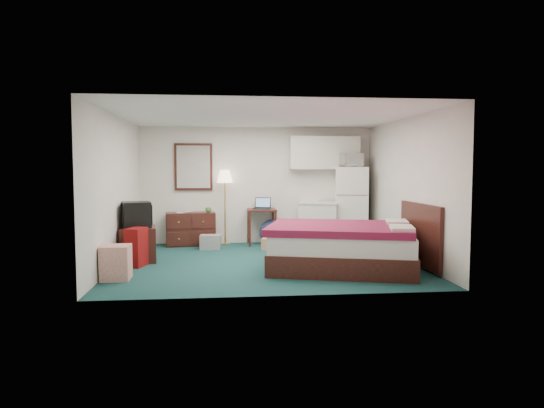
{
  "coord_description": "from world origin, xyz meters",
  "views": [
    {
      "loc": [
        -0.72,
        -8.25,
        1.61
      ],
      "look_at": [
        0.13,
        0.16,
        0.99
      ],
      "focal_mm": 32.0,
      "sensor_mm": 36.0,
      "label": 1
    }
  ],
  "objects": [
    {
      "name": "mug",
      "position": [
        -1.04,
        1.97,
        0.76
      ],
      "size": [
        0.13,
        0.11,
        0.13
      ],
      "primitive_type": "imported",
      "rotation": [
        0.0,
        0.0,
        0.07
      ],
      "color": "#438237",
      "rests_on": "dresser"
    },
    {
      "name": "retail_box",
      "position": [
        -2.28,
        -1.11,
        0.25
      ],
      "size": [
        0.41,
        0.41,
        0.5
      ],
      "primitive_type": null,
      "rotation": [
        0.0,
        0.0,
        0.02
      ],
      "color": "silver",
      "rests_on": "floor"
    },
    {
      "name": "microwave",
      "position": [
        2.0,
        1.89,
        1.82
      ],
      "size": [
        0.57,
        0.39,
        0.35
      ],
      "primitive_type": "imported",
      "rotation": [
        0.0,
        0.0,
        -0.2
      ],
      "color": "white",
      "rests_on": "fridge"
    },
    {
      "name": "kitchen_counter",
      "position": [
        1.31,
        1.91,
        0.43
      ],
      "size": [
        0.94,
        0.81,
        0.87
      ],
      "primitive_type": null,
      "rotation": [
        0.0,
        0.0,
        -0.31
      ],
      "color": "silver",
      "rests_on": "floor"
    },
    {
      "name": "tv_stand",
      "position": [
        -2.21,
        0.29,
        0.3
      ],
      "size": [
        0.69,
        0.74,
        0.6
      ],
      "primitive_type": null,
      "rotation": [
        0.0,
        0.0,
        0.15
      ],
      "color": "black",
      "rests_on": "floor"
    },
    {
      "name": "crt_tv",
      "position": [
        -2.22,
        0.3,
        0.82
      ],
      "size": [
        0.58,
        0.61,
        0.44
      ],
      "primitive_type": null,
      "rotation": [
        0.0,
        0.0,
        0.24
      ],
      "color": "black",
      "rests_on": "tv_stand"
    },
    {
      "name": "dresser",
      "position": [
        -1.41,
        1.98,
        0.35
      ],
      "size": [
        1.07,
        0.58,
        0.69
      ],
      "primitive_type": null,
      "rotation": [
        0.0,
        0.0,
        0.12
      ],
      "color": "black",
      "rests_on": "floor"
    },
    {
      "name": "floor_lamp",
      "position": [
        -0.69,
        2.05,
        0.79
      ],
      "size": [
        0.41,
        0.41,
        1.58
      ],
      "primitive_type": null,
      "rotation": [
        0.0,
        0.0,
        -0.21
      ],
      "color": "gold",
      "rests_on": "floor"
    },
    {
      "name": "laptop",
      "position": [
        0.09,
        1.94,
        0.88
      ],
      "size": [
        0.4,
        0.35,
        0.23
      ],
      "primitive_type": null,
      "rotation": [
        0.0,
        0.0,
        -0.26
      ],
      "color": "black",
      "rests_on": "desk"
    },
    {
      "name": "suitcase",
      "position": [
        -2.15,
        -0.15,
        0.32
      ],
      "size": [
        0.35,
        0.45,
        0.64
      ],
      "primitive_type": null,
      "rotation": [
        0.0,
        0.0,
        -0.29
      ],
      "color": "#65080A",
      "rests_on": "floor"
    },
    {
      "name": "ceiling",
      "position": [
        0.0,
        0.0,
        2.5
      ],
      "size": [
        5.0,
        4.5,
        0.01
      ],
      "primitive_type": "cube",
      "color": "silver",
      "rests_on": "walls"
    },
    {
      "name": "bed",
      "position": [
        1.17,
        -0.72,
        0.35
      ],
      "size": [
        2.59,
        2.25,
        0.71
      ],
      "primitive_type": null,
      "rotation": [
        0.0,
        0.0,
        -0.27
      ],
      "color": "maroon",
      "rests_on": "floor"
    },
    {
      "name": "cardboard_box_a",
      "position": [
        0.18,
        1.25,
        0.12
      ],
      "size": [
        0.33,
        0.31,
        0.23
      ],
      "primitive_type": null,
      "rotation": [
        0.0,
        0.0,
        -0.35
      ],
      "color": "tan",
      "rests_on": "floor"
    },
    {
      "name": "desk",
      "position": [
        0.08,
        1.93,
        0.38
      ],
      "size": [
        0.6,
        0.6,
        0.76
      ],
      "primitive_type": null,
      "rotation": [
        0.0,
        0.0,
        -0.0
      ],
      "color": "black",
      "rests_on": "floor"
    },
    {
      "name": "floor",
      "position": [
        0.0,
        0.0,
        0.0
      ],
      "size": [
        5.0,
        4.5,
        0.01
      ],
      "primitive_type": "cube",
      "color": "#1A4144",
      "rests_on": "ground"
    },
    {
      "name": "fridge",
      "position": [
        2.02,
        1.88,
        0.82
      ],
      "size": [
        0.83,
        0.83,
        1.65
      ],
      "primitive_type": null,
      "rotation": [
        0.0,
        0.0,
        -0.26
      ],
      "color": "white",
      "rests_on": "floor"
    },
    {
      "name": "cardboard_box_b",
      "position": [
        0.79,
        1.38,
        0.12
      ],
      "size": [
        0.27,
        0.3,
        0.25
      ],
      "primitive_type": null,
      "rotation": [
        0.0,
        0.0,
        0.27
      ],
      "color": "tan",
      "rests_on": "floor"
    },
    {
      "name": "book_a",
      "position": [
        -1.69,
        1.87,
        0.8
      ],
      "size": [
        0.15,
        0.05,
        0.21
      ],
      "primitive_type": "imported",
      "rotation": [
        0.0,
        0.0,
        0.22
      ],
      "color": "tan",
      "rests_on": "dresser"
    },
    {
      "name": "mirror",
      "position": [
        -1.35,
        2.22,
        1.65
      ],
      "size": [
        0.8,
        0.06,
        1.0
      ],
      "primitive_type": null,
      "color": "white",
      "rests_on": "walls"
    },
    {
      "name": "headboard",
      "position": [
        2.46,
        -0.72,
        0.55
      ],
      "size": [
        0.06,
        1.56,
        1.0
      ],
      "primitive_type": null,
      "color": "black",
      "rests_on": "walls"
    },
    {
      "name": "book_b",
      "position": [
        -1.54,
        2.05,
        0.8
      ],
      "size": [
        0.16,
        0.03,
        0.21
      ],
      "primitive_type": "imported",
      "rotation": [
        0.0,
        0.0,
        0.04
      ],
      "color": "tan",
      "rests_on": "dresser"
    },
    {
      "name": "upper_cabinets",
      "position": [
        1.45,
        2.08,
        1.95
      ],
      "size": [
        1.5,
        0.35,
        0.7
      ],
      "primitive_type": null,
      "color": "silver",
      "rests_on": "walls"
    },
    {
      "name": "file_bin",
      "position": [
        -0.98,
        1.46,
        0.14
      ],
      "size": [
        0.43,
        0.34,
        0.29
      ],
      "primitive_type": null,
      "rotation": [
        0.0,
        0.0,
        -0.08
      ],
      "color": "gray",
      "rests_on": "floor"
    },
    {
      "name": "exercise_ball",
      "position": [
        0.3,
        1.96,
        0.27
      ],
      "size": [
        0.64,
        0.64,
        0.53
      ],
      "primitive_type": "sphere",
      "rotation": [
        0.0,
        0.0,
        0.25
      ],
      "color": "navy",
      "rests_on": "floor"
    },
    {
      "name": "walls",
      "position": [
        0.0,
        0.0,
        1.25
      ],
      "size": [
        5.01,
        4.51,
        2.5
      ],
      "color": "silver",
      "rests_on": "floor"
    }
  ]
}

